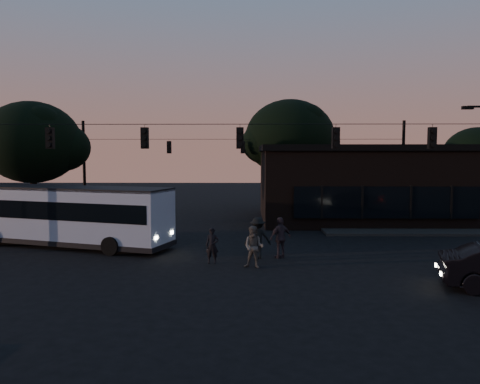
{
  "coord_description": "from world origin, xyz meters",
  "views": [
    {
      "loc": [
        0.31,
        -18.12,
        4.8
      ],
      "look_at": [
        0.0,
        4.0,
        3.0
      ],
      "focal_mm": 35.0,
      "sensor_mm": 36.0,
      "label": 1
    }
  ],
  "objects_px": {
    "pedestrian_a": "(212,246)",
    "pedestrian_c": "(281,238)",
    "bus": "(69,213)",
    "building": "(366,183)",
    "pedestrian_b": "(254,247)",
    "pedestrian_d": "(258,238)"
  },
  "relations": [
    {
      "from": "building",
      "to": "pedestrian_c",
      "type": "xyz_separation_m",
      "value": [
        -7.12,
        -12.78,
        -1.75
      ]
    },
    {
      "from": "building",
      "to": "pedestrian_a",
      "type": "xyz_separation_m",
      "value": [
        -10.19,
        -13.88,
        -1.91
      ]
    },
    {
      "from": "bus",
      "to": "pedestrian_a",
      "type": "height_order",
      "value": "bus"
    },
    {
      "from": "pedestrian_a",
      "to": "pedestrian_b",
      "type": "height_order",
      "value": "pedestrian_b"
    },
    {
      "from": "pedestrian_c",
      "to": "pedestrian_a",
      "type": "bearing_deg",
      "value": -11.24
    },
    {
      "from": "pedestrian_b",
      "to": "pedestrian_c",
      "type": "distance_m",
      "value": 2.26
    },
    {
      "from": "pedestrian_a",
      "to": "pedestrian_d",
      "type": "distance_m",
      "value": 2.27
    },
    {
      "from": "building",
      "to": "pedestrian_b",
      "type": "bearing_deg",
      "value": -119.76
    },
    {
      "from": "bus",
      "to": "pedestrian_a",
      "type": "distance_m",
      "value": 8.62
    },
    {
      "from": "pedestrian_c",
      "to": "pedestrian_d",
      "type": "xyz_separation_m",
      "value": [
        -1.06,
        -0.06,
        -0.0
      ]
    },
    {
      "from": "pedestrian_a",
      "to": "pedestrian_c",
      "type": "bearing_deg",
      "value": 25.03
    },
    {
      "from": "pedestrian_b",
      "to": "pedestrian_d",
      "type": "bearing_deg",
      "value": 99.16
    },
    {
      "from": "pedestrian_a",
      "to": "pedestrian_c",
      "type": "distance_m",
      "value": 3.27
    },
    {
      "from": "pedestrian_d",
      "to": "building",
      "type": "bearing_deg",
      "value": -127.32
    },
    {
      "from": "bus",
      "to": "pedestrian_c",
      "type": "relative_size",
      "value": 5.94
    },
    {
      "from": "bus",
      "to": "pedestrian_c",
      "type": "xyz_separation_m",
      "value": [
        10.78,
        -2.62,
        -0.8
      ]
    },
    {
      "from": "pedestrian_d",
      "to": "pedestrian_b",
      "type": "bearing_deg",
      "value": 78.73
    },
    {
      "from": "pedestrian_a",
      "to": "building",
      "type": "bearing_deg",
      "value": 59.04
    },
    {
      "from": "pedestrian_a",
      "to": "pedestrian_b",
      "type": "distance_m",
      "value": 1.97
    },
    {
      "from": "building",
      "to": "bus",
      "type": "relative_size",
      "value": 1.36
    },
    {
      "from": "pedestrian_b",
      "to": "pedestrian_d",
      "type": "xyz_separation_m",
      "value": [
        0.2,
        1.81,
        0.06
      ]
    },
    {
      "from": "pedestrian_d",
      "to": "pedestrian_c",
      "type": "bearing_deg",
      "value": 178.59
    }
  ]
}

